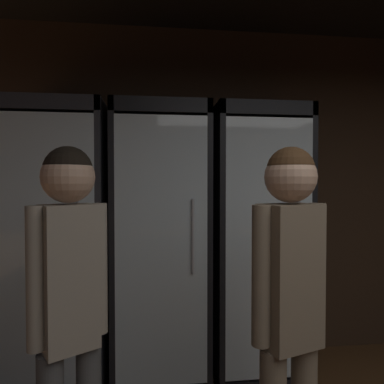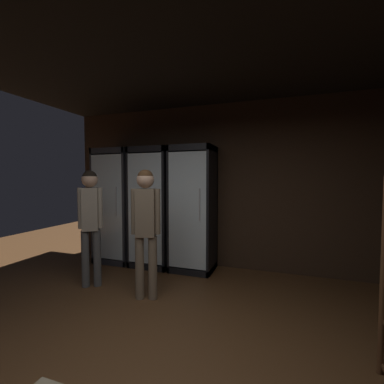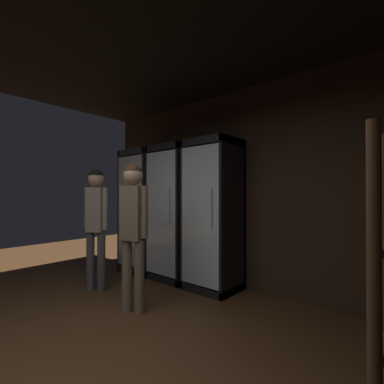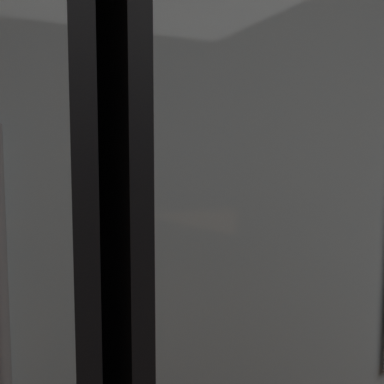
{
  "view_description": "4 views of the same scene",
  "coord_description": "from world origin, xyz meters",
  "px_view_note": "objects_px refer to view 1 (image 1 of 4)",
  "views": [
    {
      "loc": [
        -1.32,
        0.14,
        1.49
      ],
      "look_at": [
        -1.03,
        2.71,
        1.42
      ],
      "focal_mm": 31.41,
      "sensor_mm": 36.0,
      "label": 1
    },
    {
      "loc": [
        0.85,
        -1.36,
        1.53
      ],
      "look_at": [
        -0.55,
        2.7,
        1.31
      ],
      "focal_mm": 24.2,
      "sensor_mm": 36.0,
      "label": 2
    },
    {
      "loc": [
        1.75,
        -0.4,
        1.31
      ],
      "look_at": [
        -0.93,
        2.71,
        1.34
      ],
      "focal_mm": 25.79,
      "sensor_mm": 36.0,
      "label": 3
    },
    {
      "loc": [
        -1.08,
        1.73,
        1.35
      ],
      "look_at": [
        -0.68,
        2.57,
        1.26
      ],
      "focal_mm": 42.09,
      "sensor_mm": 36.0,
      "label": 4
    }
  ],
  "objects_px": {
    "cooler_center": "(255,243)",
    "shopper_far": "(290,296)",
    "cooler_left": "(161,245)",
    "shopper_near": "(69,295)",
    "cooler_far_left": "(60,248)"
  },
  "relations": [
    {
      "from": "cooler_left",
      "to": "cooler_center",
      "type": "height_order",
      "value": "same"
    },
    {
      "from": "cooler_far_left",
      "to": "cooler_center",
      "type": "distance_m",
      "value": 1.49
    },
    {
      "from": "cooler_center",
      "to": "cooler_far_left",
      "type": "bearing_deg",
      "value": 179.96
    },
    {
      "from": "cooler_left",
      "to": "cooler_center",
      "type": "xyz_separation_m",
      "value": [
        0.75,
        -0.0,
        0.0
      ]
    },
    {
      "from": "cooler_left",
      "to": "shopper_near",
      "type": "bearing_deg",
      "value": -109.34
    },
    {
      "from": "cooler_far_left",
      "to": "cooler_center",
      "type": "height_order",
      "value": "same"
    },
    {
      "from": "cooler_center",
      "to": "shopper_far",
      "type": "bearing_deg",
      "value": -100.45
    },
    {
      "from": "shopper_near",
      "to": "cooler_left",
      "type": "bearing_deg",
      "value": 70.66
    },
    {
      "from": "shopper_near",
      "to": "cooler_far_left",
      "type": "bearing_deg",
      "value": 106.6
    },
    {
      "from": "cooler_center",
      "to": "shopper_far",
      "type": "height_order",
      "value": "cooler_center"
    },
    {
      "from": "cooler_far_left",
      "to": "shopper_near",
      "type": "height_order",
      "value": "cooler_far_left"
    },
    {
      "from": "shopper_near",
      "to": "cooler_center",
      "type": "bearing_deg",
      "value": 44.97
    },
    {
      "from": "cooler_center",
      "to": "shopper_near",
      "type": "bearing_deg",
      "value": -135.03
    },
    {
      "from": "cooler_center",
      "to": "shopper_far",
      "type": "distance_m",
      "value": 1.25
    },
    {
      "from": "cooler_center",
      "to": "shopper_far",
      "type": "relative_size",
      "value": 1.26
    }
  ]
}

